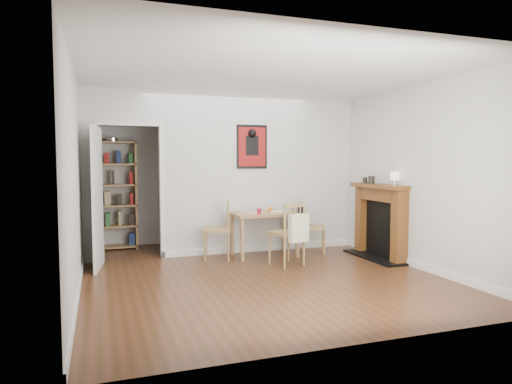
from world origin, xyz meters
name	(u,v)px	position (x,y,z in m)	size (l,w,h in m)	color
ground	(255,272)	(0.00, 0.00, 0.00)	(5.20, 5.20, 0.00)	#4F2B19
room_shell	(234,174)	(0.10, 1.34, 1.30)	(5.20, 5.20, 5.20)	beige
dining_table	(265,218)	(0.48, 0.96, 0.61)	(1.02, 0.65, 0.70)	#A5834D
chair_left	(217,230)	(-0.30, 0.96, 0.46)	(0.56, 0.56, 0.91)	#9A7E47
chair_right	(313,227)	(1.32, 0.93, 0.43)	(0.58, 0.55, 0.84)	#9A7E47
chair_front	(287,233)	(0.58, 0.25, 0.47)	(0.57, 0.61, 0.92)	#9A7E47
bookshelf	(113,195)	(-1.77, 2.37, 0.92)	(0.79, 0.32, 1.87)	#A5834D
fireplace	(380,219)	(2.16, 0.25, 0.62)	(0.45, 1.25, 1.16)	brown
red_glass	(259,211)	(0.35, 0.83, 0.74)	(0.07, 0.07, 0.09)	maroon
orange_fruit	(270,209)	(0.63, 1.08, 0.74)	(0.08, 0.08, 0.08)	orange
placemat	(254,213)	(0.34, 1.02, 0.70)	(0.37, 0.28, 0.00)	beige
notebook	(278,211)	(0.75, 1.02, 0.70)	(0.28, 0.20, 0.01)	silver
mantel_lamp	(395,177)	(2.17, -0.08, 1.29)	(0.13, 0.13, 0.20)	silver
ceramic_jar_a	(372,180)	(2.08, 0.40, 1.22)	(0.10, 0.10, 0.12)	black
ceramic_jar_b	(365,180)	(2.07, 0.56, 1.21)	(0.08, 0.08, 0.10)	black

